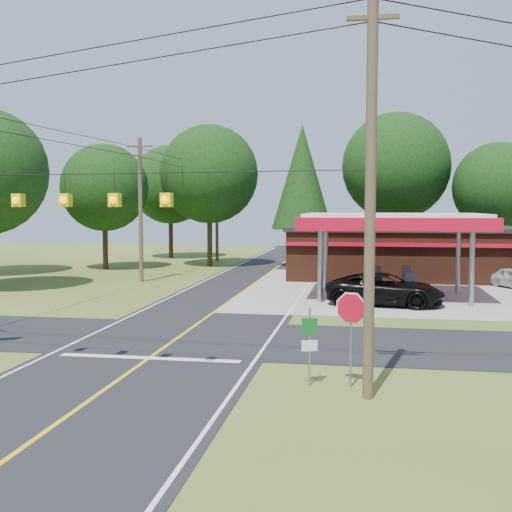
# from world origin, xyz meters

# --- Properties ---
(ground) EXTENTS (120.00, 120.00, 0.00)m
(ground) POSITION_xyz_m (0.00, 0.00, 0.00)
(ground) COLOR #42591F
(ground) RESTS_ON ground
(main_highway) EXTENTS (8.00, 120.00, 0.02)m
(main_highway) POSITION_xyz_m (0.00, 0.00, 0.01)
(main_highway) COLOR black
(main_highway) RESTS_ON ground
(cross_road) EXTENTS (70.00, 7.00, 0.02)m
(cross_road) POSITION_xyz_m (0.00, 0.00, 0.01)
(cross_road) COLOR black
(cross_road) RESTS_ON ground
(lane_center_yellow) EXTENTS (0.15, 110.00, 0.00)m
(lane_center_yellow) POSITION_xyz_m (0.00, 0.00, 0.03)
(lane_center_yellow) COLOR yellow
(lane_center_yellow) RESTS_ON main_highway
(gas_canopy) EXTENTS (10.60, 7.40, 4.88)m
(gas_canopy) POSITION_xyz_m (9.00, 13.00, 4.27)
(gas_canopy) COLOR gray
(gas_canopy) RESTS_ON ground
(convenience_store) EXTENTS (16.40, 7.55, 3.80)m
(convenience_store) POSITION_xyz_m (10.00, 22.98, 1.92)
(convenience_store) COLOR #4C2515
(convenience_store) RESTS_ON ground
(utility_pole_near_right) EXTENTS (1.80, 0.30, 11.50)m
(utility_pole_near_right) POSITION_xyz_m (7.50, -7.00, 5.96)
(utility_pole_near_right) COLOR #473828
(utility_pole_near_right) RESTS_ON ground
(utility_pole_far_left) EXTENTS (1.80, 0.30, 10.00)m
(utility_pole_far_left) POSITION_xyz_m (-8.00, 18.00, 5.20)
(utility_pole_far_left) COLOR #473828
(utility_pole_far_left) RESTS_ON ground
(utility_pole_north) EXTENTS (0.30, 0.30, 9.50)m
(utility_pole_north) POSITION_xyz_m (-6.50, 35.00, 4.75)
(utility_pole_north) COLOR #473828
(utility_pole_north) RESTS_ON ground
(overhead_beacons) EXTENTS (17.04, 2.04, 1.03)m
(overhead_beacons) POSITION_xyz_m (-1.00, -6.00, 6.21)
(overhead_beacons) COLOR black
(overhead_beacons) RESTS_ON ground
(treeline_backdrop) EXTENTS (70.27, 51.59, 13.30)m
(treeline_backdrop) POSITION_xyz_m (0.82, 24.01, 7.49)
(treeline_backdrop) COLOR #332316
(treeline_backdrop) RESTS_ON ground
(suv_car) EXTENTS (7.04, 7.04, 1.71)m
(suv_car) POSITION_xyz_m (8.50, 10.00, 0.86)
(suv_car) COLOR black
(suv_car) RESTS_ON ground
(octagonal_stop_sign) EXTENTS (0.92, 0.38, 2.84)m
(octagonal_stop_sign) POSITION_xyz_m (7.00, -6.01, 2.15)
(octagonal_stop_sign) COLOR gray
(octagonal_stop_sign) RESTS_ON ground
(route_sign_post) EXTENTS (0.47, 0.16, 2.32)m
(route_sign_post) POSITION_xyz_m (5.80, -6.02, 1.39)
(route_sign_post) COLOR gray
(route_sign_post) RESTS_ON ground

